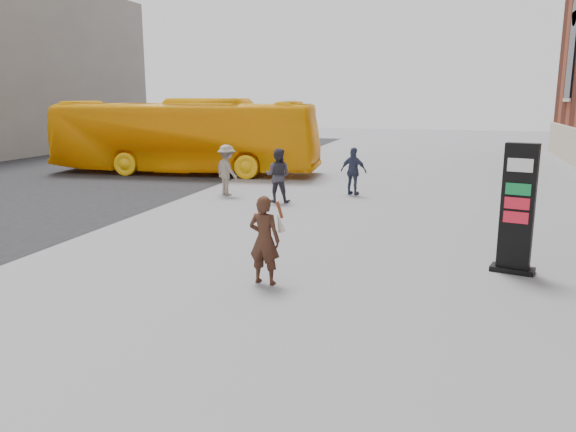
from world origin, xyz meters
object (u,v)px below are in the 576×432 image
(info_pylon, at_px, (518,209))
(pedestrian_a, at_px, (278,175))
(bus, at_px, (185,136))
(pedestrian_c, at_px, (354,171))
(pedestrian_b, at_px, (227,170))
(woman, at_px, (265,239))

(info_pylon, distance_m, pedestrian_a, 8.74)
(bus, bearing_deg, pedestrian_a, -137.98)
(pedestrian_c, bearing_deg, pedestrian_a, 59.49)
(info_pylon, relative_size, pedestrian_c, 1.52)
(pedestrian_a, xyz_separation_m, pedestrian_b, (-2.07, 0.79, 0.00))
(woman, height_order, pedestrian_a, pedestrian_a)
(pedestrian_a, height_order, pedestrian_c, pedestrian_a)
(bus, relative_size, pedestrian_a, 6.78)
(bus, height_order, pedestrian_c, bus)
(woman, xyz_separation_m, bus, (-8.10, 13.24, 0.80))
(info_pylon, relative_size, bus, 0.21)
(info_pylon, xyz_separation_m, pedestrian_b, (-8.62, 6.56, -0.38))
(pedestrian_a, relative_size, pedestrian_b, 1.00)
(pedestrian_b, relative_size, pedestrian_c, 1.06)
(pedestrian_a, bearing_deg, woman, 103.70)
(woman, distance_m, pedestrian_a, 8.04)
(pedestrian_c, bearing_deg, bus, -7.59)
(woman, distance_m, pedestrian_c, 9.76)
(info_pylon, xyz_separation_m, pedestrian_c, (-4.45, 7.78, -0.43))
(bus, bearing_deg, woman, -153.83)
(pedestrian_b, distance_m, pedestrian_c, 4.35)
(pedestrian_b, bearing_deg, info_pylon, 179.33)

